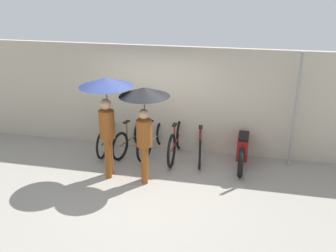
{
  "coord_description": "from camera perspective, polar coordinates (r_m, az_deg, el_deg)",
  "views": [
    {
      "loc": [
        2.11,
        -6.49,
        3.98
      ],
      "look_at": [
        0.5,
        0.89,
        1.0
      ],
      "focal_mm": 40.0,
      "sensor_mm": 36.0,
      "label": 1
    }
  ],
  "objects": [
    {
      "name": "ground_plane",
      "position": [
        7.9,
        -4.96,
        -8.81
      ],
      "size": [
        30.0,
        30.0,
        0.0
      ],
      "primitive_type": "plane",
      "color": "gray"
    },
    {
      "name": "back_wall",
      "position": [
        9.09,
        -1.66,
        4.22
      ],
      "size": [
        11.25,
        0.12,
        2.56
      ],
      "color": "#B2A893",
      "rests_on": "ground"
    },
    {
      "name": "parked_bicycle_0",
      "position": [
        9.38,
        -8.92,
        -1.48
      ],
      "size": [
        0.44,
        1.68,
        1.11
      ],
      "rotation": [
        0.0,
        0.0,
        1.58
      ],
      "color": "black",
      "rests_on": "ground"
    },
    {
      "name": "parked_bicycle_1",
      "position": [
        9.19,
        -5.65,
        -1.83
      ],
      "size": [
        0.56,
        1.64,
        1.04
      ],
      "rotation": [
        0.0,
        0.0,
        1.33
      ],
      "color": "black",
      "rests_on": "ground"
    },
    {
      "name": "parked_bicycle_2",
      "position": [
        9.08,
        -2.14,
        -1.84
      ],
      "size": [
        0.52,
        1.77,
        1.0
      ],
      "rotation": [
        0.0,
        0.0,
        1.38
      ],
      "color": "black",
      "rests_on": "ground"
    },
    {
      "name": "parked_bicycle_3",
      "position": [
        8.86,
        1.22,
        -2.34
      ],
      "size": [
        0.44,
        1.81,
        1.0
      ],
      "rotation": [
        0.0,
        0.0,
        1.57
      ],
      "color": "black",
      "rests_on": "ground"
    },
    {
      "name": "parked_bicycle_4",
      "position": [
        8.86,
        4.9,
        -2.7
      ],
      "size": [
        0.44,
        1.73,
        1.04
      ],
      "rotation": [
        0.0,
        0.0,
        1.7
      ],
      "color": "black",
      "rests_on": "ground"
    },
    {
      "name": "pedestrian_leading",
      "position": [
        7.71,
        -9.37,
        4.2
      ],
      "size": [
        1.11,
        1.11,
        2.14
      ],
      "rotation": [
        0.0,
        0.0,
        0.12
      ],
      "color": "brown",
      "rests_on": "ground"
    },
    {
      "name": "pedestrian_center",
      "position": [
        7.43,
        -3.63,
        2.69
      ],
      "size": [
        1.02,
        1.02,
        2.01
      ],
      "rotation": [
        0.0,
        0.0,
        0.13
      ],
      "color": "brown",
      "rests_on": "ground"
    },
    {
      "name": "motorcycle",
      "position": [
        8.76,
        11.33,
        -3.19
      ],
      "size": [
        0.58,
        2.03,
        0.9
      ],
      "rotation": [
        0.0,
        0.0,
        1.55
      ],
      "color": "black",
      "rests_on": "ground"
    },
    {
      "name": "awning_pole",
      "position": [
        8.58,
        18.84,
        2.1
      ],
      "size": [
        0.07,
        0.07,
        2.59
      ],
      "color": "gray",
      "rests_on": "ground"
    }
  ]
}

